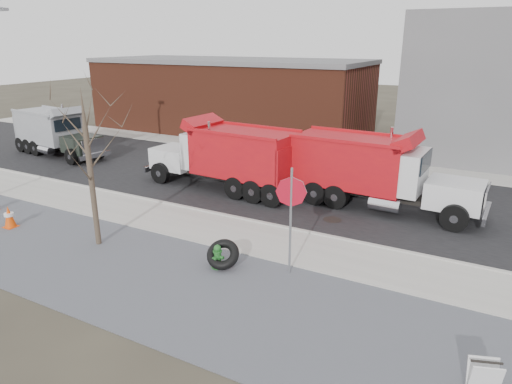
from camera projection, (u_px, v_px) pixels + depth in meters
The scene contains 16 objects.
ground at pixel (221, 235), 16.08m from camera, with size 120.00×120.00×0.00m, color #383328.
gravel_verge at pixel (155, 278), 13.15m from camera, with size 60.00×5.00×0.03m, color slate.
sidewalk at pixel (225, 232), 16.28m from camera, with size 60.00×2.50×0.06m, color #9E9B93.
curb at pixel (243, 219), 17.35m from camera, with size 60.00×0.15×0.11m, color #9E9B93.
road at pixel (293, 187), 21.33m from camera, with size 60.00×9.40×0.02m, color black.
far_sidewalk at pixel (334, 160), 26.08m from camera, with size 60.00×2.00×0.06m, color #9E9B93.
building_brick at pixel (230, 95), 33.93m from camera, with size 20.20×8.20×5.30m.
bare_tree at pixel (88, 149), 14.31m from camera, with size 3.20×3.20×5.20m.
fire_hydrant at pixel (218, 257), 13.64m from camera, with size 0.43×0.42×0.77m.
truck_tire at pixel (223, 254), 13.64m from camera, with size 1.19×1.15×0.85m.
stop_sign at pixel (291, 204), 12.78m from camera, with size 0.83×0.32×3.21m.
sandwich_board at pixel (484, 379), 8.65m from camera, with size 0.66×0.53×0.80m.
traffic_cone_near at pixel (9, 217), 16.58m from camera, with size 0.43×0.43×0.83m.
dump_truck_red_a at pixel (372, 169), 18.28m from camera, with size 7.94×2.51×3.19m.
dump_truck_red_b at pixel (227, 155), 20.47m from camera, with size 7.64×2.66×3.21m.
dump_truck_grey at pixel (55, 130), 26.78m from camera, with size 6.53×2.72×2.90m.
Camera 1 is at (8.12, -12.40, 6.53)m, focal length 32.00 mm.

